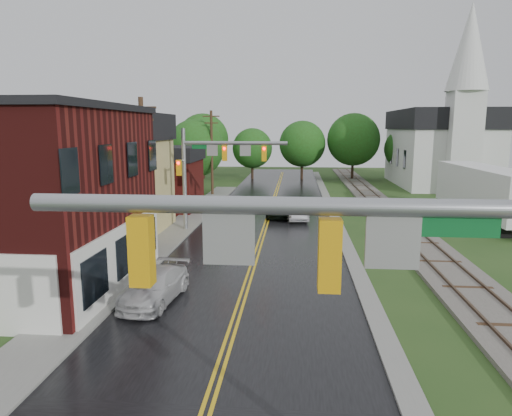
# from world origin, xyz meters

# --- Properties ---
(main_road) EXTENTS (10.00, 90.00, 0.02)m
(main_road) POSITION_xyz_m (0.00, 30.00, 0.00)
(main_road) COLOR black
(main_road) RESTS_ON ground
(curb_right) EXTENTS (0.80, 70.00, 0.12)m
(curb_right) POSITION_xyz_m (5.40, 35.00, 0.00)
(curb_right) COLOR gray
(curb_right) RESTS_ON ground
(sidewalk_left) EXTENTS (2.40, 50.00, 0.12)m
(sidewalk_left) POSITION_xyz_m (-6.20, 25.00, 0.00)
(sidewalk_left) COLOR gray
(sidewalk_left) RESTS_ON ground
(yellow_house) EXTENTS (8.00, 7.00, 6.40)m
(yellow_house) POSITION_xyz_m (-11.00, 26.00, 3.20)
(yellow_house) COLOR tan
(yellow_house) RESTS_ON ground
(darkred_building) EXTENTS (7.00, 6.00, 4.40)m
(darkred_building) POSITION_xyz_m (-10.00, 35.00, 2.20)
(darkred_building) COLOR #3F0F0C
(darkred_building) RESTS_ON ground
(church) EXTENTS (10.40, 18.40, 20.00)m
(church) POSITION_xyz_m (20.00, 53.74, 5.83)
(church) COLOR silver
(church) RESTS_ON ground
(railroad) EXTENTS (3.20, 80.00, 0.30)m
(railroad) POSITION_xyz_m (10.00, 35.00, 0.11)
(railroad) COLOR #59544C
(railroad) RESTS_ON ground
(traffic_signal_near) EXTENTS (7.34, 0.30, 7.20)m
(traffic_signal_near) POSITION_xyz_m (3.47, 2.00, 4.97)
(traffic_signal_near) COLOR gray
(traffic_signal_near) RESTS_ON ground
(traffic_signal_far) EXTENTS (7.34, 0.43, 7.20)m
(traffic_signal_far) POSITION_xyz_m (-3.47, 27.00, 4.97)
(traffic_signal_far) COLOR gray
(traffic_signal_far) RESTS_ON ground
(utility_pole_b) EXTENTS (1.80, 0.28, 9.00)m
(utility_pole_b) POSITION_xyz_m (-6.80, 22.00, 4.72)
(utility_pole_b) COLOR #382616
(utility_pole_b) RESTS_ON ground
(utility_pole_c) EXTENTS (1.80, 0.28, 9.00)m
(utility_pole_c) POSITION_xyz_m (-6.80, 44.00, 4.72)
(utility_pole_c) COLOR #382616
(utility_pole_c) RESTS_ON ground
(tree_left_b) EXTENTS (7.60, 7.60, 9.69)m
(tree_left_b) POSITION_xyz_m (-17.85, 31.90, 5.72)
(tree_left_b) COLOR black
(tree_left_b) RESTS_ON ground
(tree_left_c) EXTENTS (6.00, 6.00, 7.65)m
(tree_left_c) POSITION_xyz_m (-13.85, 39.90, 4.51)
(tree_left_c) COLOR black
(tree_left_c) RESTS_ON ground
(tree_left_e) EXTENTS (6.40, 6.40, 8.16)m
(tree_left_e) POSITION_xyz_m (-8.85, 45.90, 4.81)
(tree_left_e) COLOR black
(tree_left_e) RESTS_ON ground
(suv_dark) EXTENTS (2.19, 4.67, 1.29)m
(suv_dark) POSITION_xyz_m (0.97, 32.49, 0.65)
(suv_dark) COLOR black
(suv_dark) RESTS_ON ground
(sedan_silver) EXTENTS (2.12, 4.56, 1.45)m
(sedan_silver) POSITION_xyz_m (2.23, 31.54, 0.72)
(sedan_silver) COLOR silver
(sedan_silver) RESTS_ON ground
(pickup_white) EXTENTS (2.32, 4.69, 1.31)m
(pickup_white) POSITION_xyz_m (-3.63, 13.58, 0.65)
(pickup_white) COLOR silver
(pickup_white) RESTS_ON ground
(semi_trailer) EXTENTS (3.34, 13.76, 4.22)m
(semi_trailer) POSITION_xyz_m (16.91, 32.15, 2.48)
(semi_trailer) COLOR black
(semi_trailer) RESTS_ON ground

